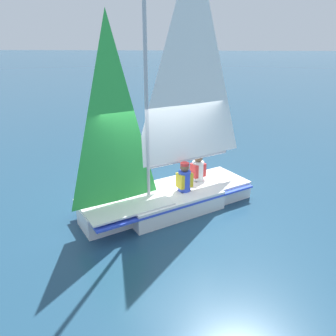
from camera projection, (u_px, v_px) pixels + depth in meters
The scene contains 4 objects.
ground_plane at pixel (168, 208), 8.08m from camera, with size 260.00×260.00×0.00m, color navy.
sailboat_main at pixel (169, 174), 7.77m from camera, with size 3.68×4.23×5.97m.
sailor_helm at pixel (184, 184), 7.88m from camera, with size 0.42×0.43×1.16m.
sailor_crew at pixel (198, 173), 8.49m from camera, with size 0.42×0.43×1.16m.
Camera 1 is at (-7.13, -0.67, 3.86)m, focal length 35.00 mm.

